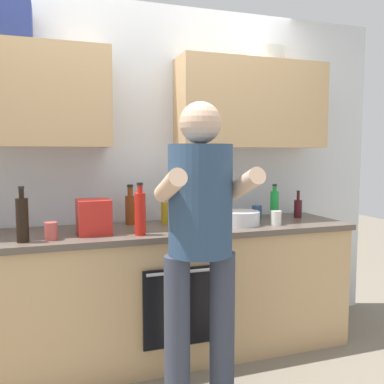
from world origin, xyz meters
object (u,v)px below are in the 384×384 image
(bottle_oil, at_px, (165,213))
(cup_coffee, at_px, (276,218))
(bottle_soy, at_px, (22,219))
(grocery_bag_crisps, at_px, (94,217))
(bottle_wine, at_px, (298,208))
(cup_ceramic, at_px, (51,231))
(bottle_vinegar, at_px, (130,208))
(cup_tea, at_px, (257,212))
(mixing_bowl, at_px, (240,218))
(bottle_soda, at_px, (274,205))
(bottle_hotsauce, at_px, (140,213))
(person_standing, at_px, (200,232))
(knife_block, at_px, (189,206))

(bottle_oil, height_order, cup_coffee, bottle_oil)
(bottle_soy, xyz_separation_m, grocery_bag_crisps, (0.41, 0.12, -0.03))
(bottle_wine, height_order, cup_ceramic, bottle_wine)
(bottle_vinegar, xyz_separation_m, bottle_oil, (0.24, -0.07, -0.03))
(cup_tea, relative_size, mixing_bowl, 0.36)
(bottle_wine, xyz_separation_m, bottle_soda, (-0.25, -0.07, 0.04))
(bottle_oil, xyz_separation_m, cup_ceramic, (-0.78, -0.31, -0.03))
(bottle_hotsauce, distance_m, bottle_oil, 0.42)
(bottle_soda, height_order, cup_tea, bottle_soda)
(bottle_soy, relative_size, bottle_soda, 1.17)
(person_standing, xyz_separation_m, bottle_vinegar, (-0.22, 0.88, 0.02))
(bottle_wine, bearing_deg, bottle_vinegar, 174.79)
(bottle_soda, distance_m, cup_ceramic, 1.61)
(bottle_wine, xyz_separation_m, cup_ceramic, (-1.84, -0.25, -0.03))
(grocery_bag_crisps, bearing_deg, bottle_soy, -164.04)
(cup_coffee, relative_size, grocery_bag_crisps, 0.46)
(person_standing, height_order, bottle_wine, person_standing)
(bottle_oil, relative_size, cup_ceramic, 2.06)
(bottle_wine, distance_m, knife_block, 0.91)
(cup_tea, bearing_deg, cup_coffee, -92.20)
(bottle_vinegar, height_order, mixing_bowl, bottle_vinegar)
(bottle_soda, relative_size, knife_block, 0.87)
(bottle_hotsauce, relative_size, cup_coffee, 3.25)
(bottle_soy, distance_m, bottle_wine, 2.02)
(bottle_soda, distance_m, cup_coffee, 0.19)
(bottle_oil, bearing_deg, cup_ceramic, -158.52)
(cup_ceramic, height_order, grocery_bag_crisps, grocery_bag_crisps)
(bottle_oil, bearing_deg, cup_tea, 2.47)
(bottle_wine, height_order, bottle_oil, bottle_oil)
(bottle_soy, relative_size, cup_coffee, 3.19)
(cup_tea, distance_m, grocery_bag_crisps, 1.29)
(bottle_soda, bearing_deg, knife_block, 173.82)
(bottle_oil, distance_m, mixing_bowl, 0.54)
(bottle_hotsauce, xyz_separation_m, cup_ceramic, (-0.53, 0.03, -0.09))
(bottle_hotsauce, height_order, bottle_oil, bottle_hotsauce)
(bottle_wine, relative_size, mixing_bowl, 0.77)
(person_standing, height_order, mixing_bowl, person_standing)
(cup_ceramic, bearing_deg, bottle_soda, 6.72)
(bottle_wine, xyz_separation_m, bottle_oil, (-1.07, 0.05, 0.01))
(knife_block, relative_size, grocery_bag_crisps, 1.46)
(bottle_hotsauce, relative_size, cup_ceramic, 3.13)
(person_standing, xyz_separation_m, bottle_soda, (0.84, 0.69, 0.03))
(bottle_wine, bearing_deg, cup_coffee, -145.29)
(person_standing, xyz_separation_m, bottle_hotsauce, (-0.23, 0.48, 0.05))
(mixing_bowl, bearing_deg, bottle_soy, -175.00)
(mixing_bowl, distance_m, knife_block, 0.38)
(bottle_soy, relative_size, cup_tea, 3.21)
(knife_block, height_order, grocery_bag_crisps, knife_block)
(bottle_hotsauce, distance_m, mixing_bowl, 0.77)
(bottle_soda, xyz_separation_m, mixing_bowl, (-0.32, -0.08, -0.07))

